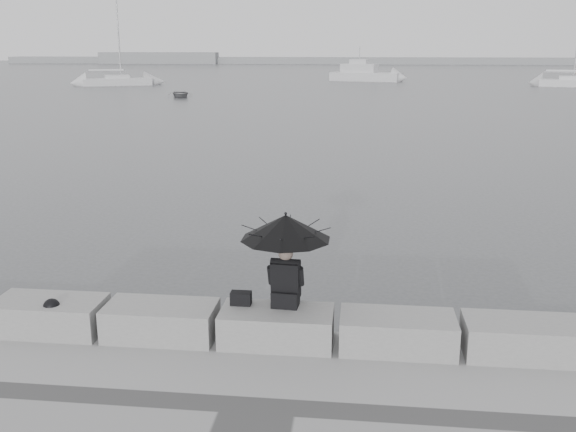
# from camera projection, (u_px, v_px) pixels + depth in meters

# --- Properties ---
(ground) EXTENTS (360.00, 360.00, 0.00)m
(ground) POSITION_uv_depth(u_px,v_px,m) (281.00, 360.00, 9.76)
(ground) COLOR #404244
(ground) RESTS_ON ground
(stone_block_far_left) EXTENTS (1.60, 0.80, 0.50)m
(stone_block_far_left) POSITION_uv_depth(u_px,v_px,m) (50.00, 316.00, 9.51)
(stone_block_far_left) COLOR gray
(stone_block_far_left) RESTS_ON promenade
(stone_block_left) EXTENTS (1.60, 0.80, 0.50)m
(stone_block_left) POSITION_uv_depth(u_px,v_px,m) (161.00, 321.00, 9.32)
(stone_block_left) COLOR gray
(stone_block_left) RESTS_ON promenade
(stone_block_centre) EXTENTS (1.60, 0.80, 0.50)m
(stone_block_centre) POSITION_uv_depth(u_px,v_px,m) (277.00, 327.00, 9.14)
(stone_block_centre) COLOR gray
(stone_block_centre) RESTS_ON promenade
(stone_block_right) EXTENTS (1.60, 0.80, 0.50)m
(stone_block_right) POSITION_uv_depth(u_px,v_px,m) (397.00, 333.00, 8.95)
(stone_block_right) COLOR gray
(stone_block_right) RESTS_ON promenade
(stone_block_far_right) EXTENTS (1.60, 0.80, 0.50)m
(stone_block_far_right) POSITION_uv_depth(u_px,v_px,m) (523.00, 339.00, 8.76)
(stone_block_far_right) COLOR gray
(stone_block_far_right) RESTS_ON promenade
(seated_person) EXTENTS (1.29, 1.29, 1.39)m
(seated_person) POSITION_uv_depth(u_px,v_px,m) (286.00, 237.00, 8.99)
(seated_person) COLOR black
(seated_person) RESTS_ON stone_block_centre
(bag) EXTENTS (0.30, 0.17, 0.19)m
(bag) POSITION_uv_depth(u_px,v_px,m) (241.00, 298.00, 9.26)
(bag) COLOR black
(bag) RESTS_ON stone_block_centre
(mooring_bollard) EXTENTS (0.37, 0.37, 0.59)m
(mooring_bollard) POSITION_uv_depth(u_px,v_px,m) (53.00, 321.00, 9.34)
(mooring_bollard) COLOR black
(mooring_bollard) RESTS_ON promenade
(distant_landmass) EXTENTS (180.00, 8.00, 2.80)m
(distant_landmass) POSITION_uv_depth(u_px,v_px,m) (326.00, 60.00, 158.71)
(distant_landmass) COLOR gray
(distant_landmass) RESTS_ON ground
(sailboat_left) EXTENTS (8.10, 5.59, 12.90)m
(sailboat_left) POSITION_uv_depth(u_px,v_px,m) (117.00, 81.00, 75.38)
(sailboat_left) COLOR silver
(sailboat_left) RESTS_ON ground
(sailboat_right) EXTENTS (6.85, 4.02, 12.90)m
(sailboat_right) POSITION_uv_depth(u_px,v_px,m) (569.00, 82.00, 73.13)
(sailboat_right) COLOR silver
(sailboat_right) RESTS_ON ground
(motor_cruiser) EXTENTS (9.58, 5.40, 4.50)m
(motor_cruiser) POSITION_uv_depth(u_px,v_px,m) (366.00, 74.00, 84.29)
(motor_cruiser) COLOR silver
(motor_cruiser) RESTS_ON ground
(dinghy) EXTENTS (3.59, 2.39, 0.56)m
(dinghy) POSITION_uv_depth(u_px,v_px,m) (180.00, 94.00, 58.55)
(dinghy) COLOR gray
(dinghy) RESTS_ON ground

